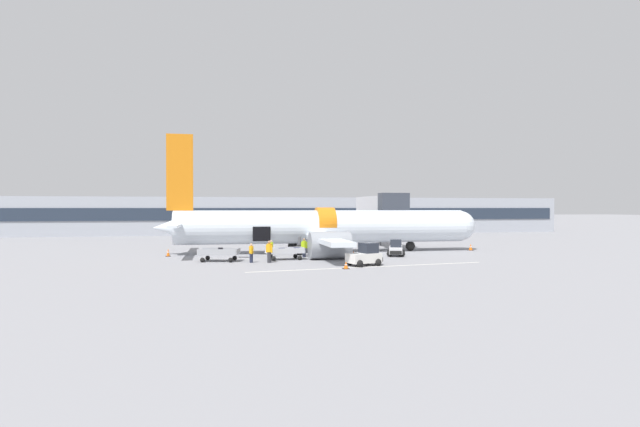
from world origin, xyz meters
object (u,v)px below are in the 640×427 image
ground_crew_supervisor (251,253)px  baggage_tug_lead (396,249)px  airplane (320,228)px  baggage_cart_queued (220,254)px  baggage_tug_mid (365,256)px  baggage_cart_loading (287,253)px  ground_crew_loader_a (271,248)px  ground_crew_driver (269,251)px  ground_crew_loader_b (304,247)px

ground_crew_supervisor → baggage_tug_lead: bearing=12.9°
airplane → baggage_cart_queued: bearing=-146.6°
baggage_tug_mid → baggage_cart_queued: size_ratio=0.69×
baggage_cart_loading → ground_crew_loader_a: (-1.05, 2.85, 0.24)m
baggage_tug_lead → baggage_tug_mid: baggage_tug_mid is taller
baggage_cart_queued → baggage_cart_loading: bearing=2.7°
baggage_cart_loading → ground_crew_supervisor: (-3.17, -1.85, 0.27)m
ground_crew_supervisor → airplane: bearing=47.7°
baggage_cart_queued → baggage_tug_mid: bearing=-25.8°
baggage_tug_mid → baggage_cart_queued: 12.44m
airplane → ground_crew_supervisor: size_ratio=20.89×
baggage_cart_loading → baggage_tug_mid: bearing=-46.1°
baggage_tug_lead → baggage_cart_loading: (-10.54, -1.28, -0.10)m
airplane → baggage_cart_loading: (-4.28, -6.33, -1.94)m
ground_crew_driver → ground_crew_supervisor: ground_crew_driver is taller
ground_crew_driver → ground_crew_supervisor: 1.50m
baggage_cart_loading → baggage_cart_queued: (-5.74, -0.27, 0.00)m
baggage_cart_loading → ground_crew_loader_a: ground_crew_loader_a is taller
ground_crew_driver → airplane: bearing=54.9°
baggage_tug_lead → ground_crew_loader_a: 11.70m
baggage_tug_mid → ground_crew_loader_b: (-3.57, 7.66, 0.16)m
baggage_tug_mid → ground_crew_driver: bearing=154.2°
ground_crew_loader_b → airplane: bearing=61.3°
ground_crew_loader_b → baggage_cart_loading: bearing=-133.6°
baggage_tug_lead → ground_crew_driver: size_ratio=1.74×
baggage_cart_loading → ground_crew_driver: 2.83m
baggage_cart_loading → ground_crew_driver: bearing=-128.0°
ground_crew_loader_a → baggage_cart_loading: bearing=-69.7°
ground_crew_loader_b → ground_crew_supervisor: ground_crew_loader_b is taller
baggage_tug_lead → ground_crew_supervisor: size_ratio=2.00×
ground_crew_loader_a → ground_crew_supervisor: bearing=-114.3°
baggage_tug_lead → baggage_cart_queued: size_ratio=0.73×
ground_crew_loader_b → ground_crew_driver: bearing=-130.8°
airplane → baggage_cart_queued: airplane is taller
baggage_tug_lead → ground_crew_supervisor: ground_crew_supervisor is taller
baggage_cart_loading → ground_crew_loader_b: ground_crew_loader_b is taller
baggage_tug_mid → ground_crew_loader_b: size_ratio=1.74×
airplane → baggage_cart_queued: 12.15m
baggage_tug_lead → baggage_cart_queued: (-16.28, -1.55, -0.09)m
airplane → baggage_tug_lead: airplane is taller
baggage_cart_queued → ground_crew_loader_b: bearing=16.4°
baggage_tug_mid → ground_crew_loader_b: bearing=115.0°
baggage_cart_loading → ground_crew_supervisor: 3.68m
baggage_cart_loading → ground_crew_loader_b: size_ratio=2.48×
baggage_tug_mid → baggage_cart_queued: baggage_tug_mid is taller
ground_crew_driver → ground_crew_supervisor: (-1.45, 0.36, -0.12)m
baggage_tug_lead → ground_crew_loader_b: bearing=175.4°
baggage_cart_loading → baggage_cart_queued: size_ratio=0.98×
airplane → ground_crew_loader_b: (-2.39, -4.35, -1.61)m
ground_crew_driver → ground_crew_loader_a: bearing=82.5°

